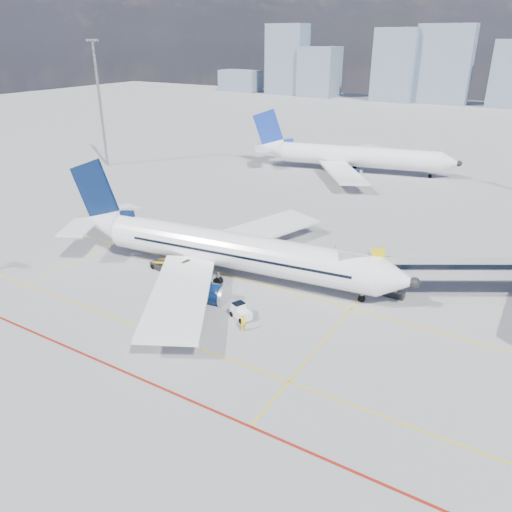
{
  "coord_description": "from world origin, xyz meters",
  "views": [
    {
      "loc": [
        28.82,
        -35.76,
        25.85
      ],
      "look_at": [
        3.21,
        6.68,
        4.0
      ],
      "focal_mm": 35.0,
      "sensor_mm": 36.0,
      "label": 1
    }
  ],
  "objects_px": {
    "cargo_dolly": "(188,293)",
    "ramp_worker": "(243,323)",
    "second_aircraft": "(350,156)",
    "belt_loader": "(167,266)",
    "main_aircraft": "(223,249)",
    "baggage_tug": "(240,311)"
  },
  "relations": [
    {
      "from": "cargo_dolly",
      "to": "ramp_worker",
      "type": "distance_m",
      "value": 8.1
    },
    {
      "from": "second_aircraft",
      "to": "cargo_dolly",
      "type": "relative_size",
      "value": 10.04
    },
    {
      "from": "cargo_dolly",
      "to": "belt_loader",
      "type": "bearing_deg",
      "value": 125.59
    },
    {
      "from": "main_aircraft",
      "to": "cargo_dolly",
      "type": "relative_size",
      "value": 10.32
    },
    {
      "from": "baggage_tug",
      "to": "ramp_worker",
      "type": "bearing_deg",
      "value": -27.17
    },
    {
      "from": "main_aircraft",
      "to": "baggage_tug",
      "type": "distance_m",
      "value": 10.63
    },
    {
      "from": "baggage_tug",
      "to": "cargo_dolly",
      "type": "bearing_deg",
      "value": -153.61
    },
    {
      "from": "baggage_tug",
      "to": "cargo_dolly",
      "type": "relative_size",
      "value": 0.61
    },
    {
      "from": "second_aircraft",
      "to": "cargo_dolly",
      "type": "bearing_deg",
      "value": -96.71
    },
    {
      "from": "second_aircraft",
      "to": "baggage_tug",
      "type": "bearing_deg",
      "value": -90.89
    },
    {
      "from": "ramp_worker",
      "to": "cargo_dolly",
      "type": "bearing_deg",
      "value": 98.21
    },
    {
      "from": "ramp_worker",
      "to": "baggage_tug",
      "type": "bearing_deg",
      "value": 58.92
    },
    {
      "from": "second_aircraft",
      "to": "baggage_tug",
      "type": "relative_size",
      "value": 16.42
    },
    {
      "from": "baggage_tug",
      "to": "ramp_worker",
      "type": "distance_m",
      "value": 2.48
    },
    {
      "from": "baggage_tug",
      "to": "ramp_worker",
      "type": "xyz_separation_m",
      "value": [
        1.58,
        -1.91,
        0.13
      ]
    },
    {
      "from": "main_aircraft",
      "to": "ramp_worker",
      "type": "distance_m",
      "value": 13.03
    },
    {
      "from": "second_aircraft",
      "to": "belt_loader",
      "type": "relative_size",
      "value": 6.75
    },
    {
      "from": "main_aircraft",
      "to": "belt_loader",
      "type": "distance_m",
      "value": 7.33
    },
    {
      "from": "main_aircraft",
      "to": "belt_loader",
      "type": "xyz_separation_m",
      "value": [
        -6.22,
        -2.91,
        -2.56
      ]
    },
    {
      "from": "main_aircraft",
      "to": "ramp_worker",
      "type": "xyz_separation_m",
      "value": [
        8.77,
        -9.35,
        -2.33
      ]
    },
    {
      "from": "ramp_worker",
      "to": "second_aircraft",
      "type": "bearing_deg",
      "value": 31.99
    },
    {
      "from": "cargo_dolly",
      "to": "ramp_worker",
      "type": "xyz_separation_m",
      "value": [
        7.94,
        -1.56,
        -0.28
      ]
    }
  ]
}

